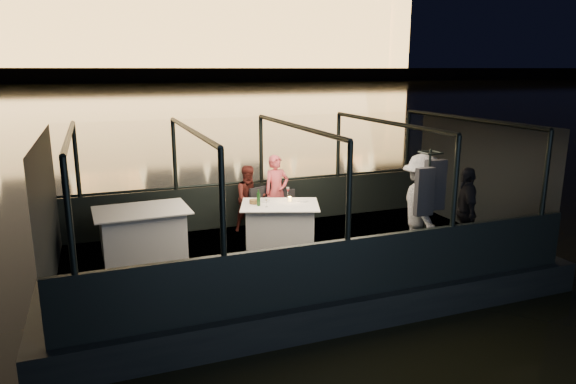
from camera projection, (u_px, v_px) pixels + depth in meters
name	position (u px, v px, depth m)	size (l,w,h in m)	color
river_water	(112.00, 93.00, 82.17)	(500.00, 500.00, 0.00)	black
boat_hull	(296.00, 279.00, 9.43)	(8.60, 4.40, 1.00)	black
boat_deck	(296.00, 254.00, 9.32)	(8.00, 4.00, 0.04)	black
gunwale_port	(262.00, 203.00, 11.03)	(8.00, 0.08, 0.90)	black
gunwale_starboard	(347.00, 269.00, 7.39)	(8.00, 0.08, 0.90)	black
cabin_glass_port	(261.00, 150.00, 10.76)	(8.00, 0.02, 1.40)	#99B2B2
cabin_glass_starboard	(349.00, 191.00, 7.12)	(8.00, 0.02, 1.40)	#99B2B2
cabin_roof_glass	(296.00, 126.00, 8.77)	(8.00, 4.00, 0.02)	#99B2B2
end_wall_fore	(48.00, 213.00, 7.67)	(0.02, 4.00, 2.30)	black
end_wall_aft	(479.00, 175.00, 10.42)	(0.02, 4.00, 2.30)	black
canopy_ribs	(296.00, 191.00, 9.04)	(8.00, 4.00, 2.30)	black
embankment	(98.00, 76.00, 200.14)	(400.00, 140.00, 6.00)	#423D33
dining_table_central	(280.00, 224.00, 9.77)	(1.45, 1.05, 0.77)	silver
dining_table_aft	(143.00, 235.00, 9.10)	(1.62, 1.17, 0.86)	silver
chair_port_left	(261.00, 211.00, 10.36)	(0.42, 0.42, 0.90)	black
chair_port_right	(289.00, 208.00, 10.64)	(0.37, 0.37, 0.80)	black
coat_stand	(426.00, 216.00, 8.44)	(0.56, 0.45, 2.01)	black
person_woman_coral	(276.00, 192.00, 10.68)	(0.55, 0.37, 1.53)	#D44D54
person_man_maroon	(250.00, 195.00, 10.43)	(0.65, 0.51, 1.36)	#421612
passenger_stripe	(421.00, 212.00, 8.82)	(1.21, 0.68, 1.87)	silver
passenger_dark	(465.00, 208.00, 9.09)	(0.94, 0.39, 1.60)	black
wine_bottle	(259.00, 198.00, 9.55)	(0.07, 0.07, 0.31)	#153A15
bread_basket	(254.00, 201.00, 9.73)	(0.19, 0.19, 0.07)	brown
amber_candle	(290.00, 199.00, 9.91)	(0.06, 0.06, 0.09)	gold
plate_near	(303.00, 201.00, 9.92)	(0.23, 0.23, 0.01)	silver
plate_far	(264.00, 201.00, 9.91)	(0.23, 0.23, 0.01)	silver
wine_glass_white	(266.00, 202.00, 9.48)	(0.06, 0.06, 0.17)	silver
wine_glass_red	(288.00, 193.00, 10.14)	(0.07, 0.07, 0.21)	silver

